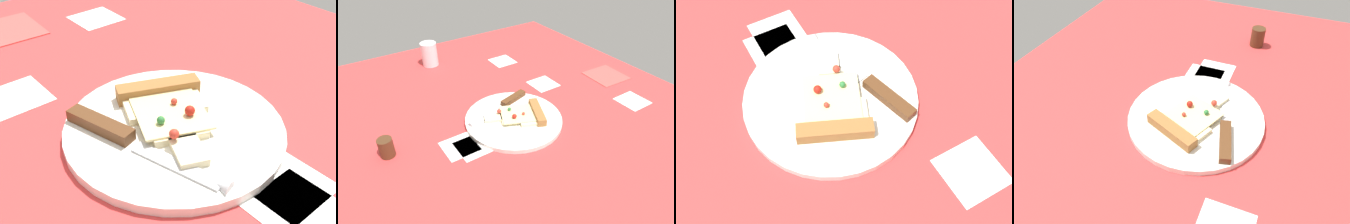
% 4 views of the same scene
% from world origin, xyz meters
% --- Properties ---
extents(ground_plane, '(1.22, 1.22, 0.03)m').
position_xyz_m(ground_plane, '(-0.00, 0.00, -0.01)').
color(ground_plane, '#D13838').
rests_on(ground_plane, ground).
extents(plate, '(0.29, 0.29, 0.01)m').
position_xyz_m(plate, '(-0.00, 0.08, 0.01)').
color(plate, white).
rests_on(plate, ground_plane).
extents(pizza_slice, '(0.19, 0.15, 0.03)m').
position_xyz_m(pizza_slice, '(-0.03, 0.09, 0.02)').
color(pizza_slice, beige).
rests_on(pizza_slice, plate).
extents(knife, '(0.24, 0.08, 0.02)m').
position_xyz_m(knife, '(-0.01, 0.01, 0.02)').
color(knife, silver).
rests_on(knife, plate).
extents(drinking_glass, '(0.06, 0.06, 0.09)m').
position_xyz_m(drinking_glass, '(0.06, -0.42, 0.05)').
color(drinking_glass, white).
rests_on(drinking_glass, ground_plane).
extents(pepper_shaker, '(0.04, 0.04, 0.05)m').
position_xyz_m(pepper_shaker, '(0.36, 0.02, 0.03)').
color(pepper_shaker, '#4C2D19').
rests_on(pepper_shaker, ground_plane).
extents(napkin, '(0.14, 0.14, 0.00)m').
position_xyz_m(napkin, '(-0.46, 0.04, 0.00)').
color(napkin, '#E54C47').
rests_on(napkin, ground_plane).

